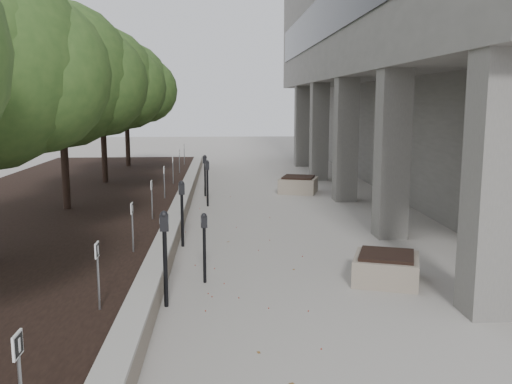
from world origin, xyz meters
name	(u,v)px	position (x,y,z in m)	size (l,w,h in m)	color
ground	(272,348)	(0.00, 0.00, 0.00)	(90.00, 90.00, 0.00)	#9B968E
retaining_wall	(181,206)	(-1.82, 9.00, 0.25)	(0.39, 26.00, 0.50)	gray
planting_bed	(52,209)	(-5.50, 9.00, 0.20)	(7.00, 26.00, 0.40)	black
crabapple_tree_3	(62,106)	(-4.80, 8.00, 3.12)	(4.60, 4.00, 5.44)	#2D4D1D
crabapple_tree_4	(102,105)	(-4.80, 13.00, 3.12)	(4.60, 4.00, 5.44)	#2D4D1D
crabapple_tree_5	(126,104)	(-4.80, 18.00, 3.12)	(4.60, 4.00, 5.44)	#2D4D1D
parking_sign_2	(98,276)	(-2.35, 0.50, 0.88)	(0.04, 0.22, 0.96)	black
parking_sign_3	(133,227)	(-2.35, 3.50, 0.88)	(0.04, 0.22, 0.96)	black
parking_sign_4	(152,200)	(-2.35, 6.50, 0.88)	(0.04, 0.22, 0.96)	black
parking_sign_5	(164,182)	(-2.35, 9.50, 0.88)	(0.04, 0.22, 0.96)	black
parking_sign_6	(173,170)	(-2.35, 12.50, 0.88)	(0.04, 0.22, 0.96)	black
parking_sign_7	(179,161)	(-2.35, 15.50, 0.88)	(0.04, 0.22, 0.96)	black
parking_sign_8	(184,154)	(-2.35, 18.50, 0.88)	(0.04, 0.22, 0.96)	black
parking_meter_1	(165,259)	(-1.55, 1.62, 0.78)	(0.15, 0.11, 1.57)	black
parking_meter_2	(204,248)	(-0.97, 2.78, 0.64)	(0.13, 0.09, 1.29)	black
parking_meter_3	(182,214)	(-1.54, 5.36, 0.75)	(0.15, 0.11, 1.51)	black
parking_meter_4	(205,176)	(-1.23, 12.14, 0.72)	(0.14, 0.10, 1.44)	black
parking_meter_5	(207,183)	(-1.09, 10.22, 0.73)	(0.14, 0.10, 1.45)	black
planter_front	(386,268)	(2.33, 2.62, 0.27)	(1.14, 1.14, 0.53)	gray
planter_back	(298,184)	(2.10, 12.71, 0.30)	(1.27, 1.27, 0.59)	gray
berry_scatter	(247,249)	(-0.10, 5.00, 0.01)	(3.30, 14.10, 0.02)	#98210B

